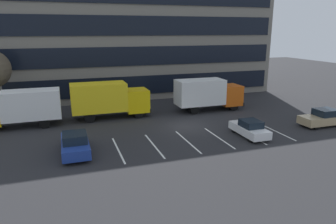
% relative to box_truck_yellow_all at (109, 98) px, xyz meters
% --- Properties ---
extents(ground_plane, '(120.00, 120.00, 0.00)m').
position_rel_box_truck_yellow_all_xyz_m(ground_plane, '(6.29, -5.09, -2.03)').
color(ground_plane, '#262628').
extents(office_building, '(35.25, 12.04, 21.60)m').
position_rel_box_truck_yellow_all_xyz_m(office_building, '(6.29, 12.86, 8.77)').
color(office_building, slate).
rests_on(office_building, ground_plane).
extents(lot_markings, '(14.14, 5.40, 0.01)m').
position_rel_box_truck_yellow_all_xyz_m(lot_markings, '(6.29, -9.01, -2.03)').
color(lot_markings, silver).
rests_on(lot_markings, ground_plane).
extents(box_truck_yellow_all, '(7.79, 2.58, 3.61)m').
position_rel_box_truck_yellow_all_xyz_m(box_truck_yellow_all, '(0.00, 0.00, 0.00)').
color(box_truck_yellow_all, yellow).
rests_on(box_truck_yellow_all, ground_plane).
extents(box_truck_orange, '(7.54, 2.50, 3.50)m').
position_rel_box_truck_yellow_all_xyz_m(box_truck_orange, '(10.75, -0.44, -0.07)').
color(box_truck_orange, '#D85914').
rests_on(box_truck_orange, ground_plane).
extents(box_truck_yellow, '(7.30, 2.42, 3.39)m').
position_rel_box_truck_yellow_all_xyz_m(box_truck_yellow, '(-8.05, -0.54, -0.13)').
color(box_truck_yellow, yellow).
rests_on(box_truck_yellow, ground_plane).
extents(sedan_tan, '(4.42, 1.85, 1.58)m').
position_rel_box_truck_yellow_all_xyz_m(sedan_tan, '(18.53, -9.07, -1.29)').
color(sedan_tan, tan).
rests_on(sedan_tan, ground_plane).
extents(sedan_white, '(1.67, 3.99, 1.43)m').
position_rel_box_truck_yellow_all_xyz_m(sedan_white, '(10.31, -9.46, -1.36)').
color(sedan_white, white).
rests_on(sedan_white, ground_plane).
extents(sedan_navy, '(1.89, 4.51, 1.62)m').
position_rel_box_truck_yellow_all_xyz_m(sedan_navy, '(-3.75, -8.76, -1.27)').
color(sedan_navy, navy).
rests_on(sedan_navy, ground_plane).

